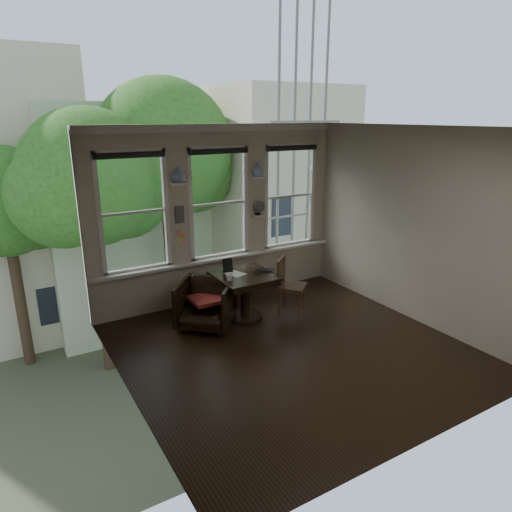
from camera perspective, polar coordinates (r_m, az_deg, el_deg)
ground at (r=6.54m, az=4.45°, el=-11.50°), size 4.50×4.50×0.00m
ceiling at (r=5.74m, az=5.16°, el=15.79°), size 4.50×4.50×0.00m
wall_back at (r=7.85m, az=-4.76°, el=5.14°), size 4.50×0.00×4.50m
wall_front at (r=4.43m, az=21.86°, el=-5.78°), size 4.50×0.00×4.50m
wall_left at (r=5.06m, az=-16.53°, el=-2.40°), size 0.00×4.50×4.50m
wall_right at (r=7.46m, az=19.07°, el=3.60°), size 0.00×4.50×4.50m
window_left at (r=7.31m, az=-15.10°, el=5.30°), size 1.10×0.12×1.90m
window_center at (r=7.81m, az=-4.80°, el=6.57°), size 1.10×0.12×1.90m
window_right at (r=8.53m, az=4.06°, el=7.50°), size 1.10×0.12×1.90m
shelf_left at (r=7.37m, az=-9.66°, el=8.90°), size 0.26×0.16×0.03m
shelf_right at (r=8.00m, az=0.19°, el=9.79°), size 0.26×0.16×0.03m
intercom at (r=7.49m, az=-9.55°, el=5.14°), size 0.14×0.06×0.28m
sticky_notes at (r=7.57m, az=-9.44°, el=2.56°), size 0.16×0.01×0.24m
desk_fan at (r=8.08m, az=0.26°, el=5.76°), size 0.20×0.20×0.24m
vase_left at (r=7.35m, az=-9.71°, el=9.98°), size 0.24×0.24×0.25m
vase_right at (r=7.98m, az=0.19°, el=10.78°), size 0.24×0.24×0.25m
table at (r=7.26m, az=-1.39°, el=-5.13°), size 0.90×0.90×0.75m
armchair_left at (r=7.04m, az=-6.27°, el=-5.99°), size 1.14×1.14×0.75m
cushion_red at (r=7.01m, az=-6.29°, el=-5.42°), size 0.45×0.45×0.06m
side_chair_right at (r=7.49m, az=4.53°, el=-3.77°), size 0.59×0.59×0.92m
laptop at (r=7.25m, az=1.01°, el=-1.89°), size 0.43×0.38×0.03m
mug at (r=6.87m, az=-3.36°, el=-2.70°), size 0.13×0.13×0.10m
drinking_glass at (r=7.11m, az=0.09°, el=-1.99°), size 0.15×0.15×0.09m
tablet at (r=7.23m, az=-3.58°, el=-1.17°), size 0.17×0.11×0.22m
papers at (r=7.17m, az=-2.62°, el=-2.22°), size 0.31×0.36×0.00m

